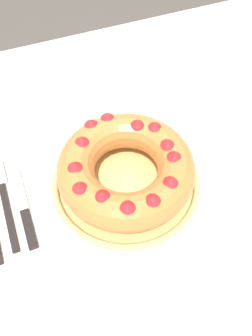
% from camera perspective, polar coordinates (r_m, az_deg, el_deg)
% --- Properties ---
extents(ground_plane, '(8.00, 8.00, 0.00)m').
position_cam_1_polar(ground_plane, '(1.32, -0.09, -21.70)').
color(ground_plane, '#4C4742').
extents(dining_table, '(1.58, 1.11, 0.74)m').
position_cam_1_polar(dining_table, '(0.70, -0.15, -8.16)').
color(dining_table, beige).
rests_on(dining_table, ground_plane).
extents(serving_dish, '(0.28, 0.28, 0.02)m').
position_cam_1_polar(serving_dish, '(0.63, 0.00, -2.44)').
color(serving_dish, tan).
rests_on(serving_dish, dining_table).
extents(bundt_cake, '(0.25, 0.25, 0.08)m').
position_cam_1_polar(bundt_cake, '(0.59, -0.01, 0.06)').
color(bundt_cake, '#C67538').
rests_on(bundt_cake, serving_dish).
extents(fork, '(0.02, 0.21, 0.01)m').
position_cam_1_polar(fork, '(0.67, -20.43, -4.69)').
color(fork, black).
rests_on(fork, dining_table).
extents(cake_knife, '(0.02, 0.18, 0.01)m').
position_cam_1_polar(cake_knife, '(0.64, -17.21, -7.37)').
color(cake_knife, black).
rests_on(cake_knife, dining_table).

